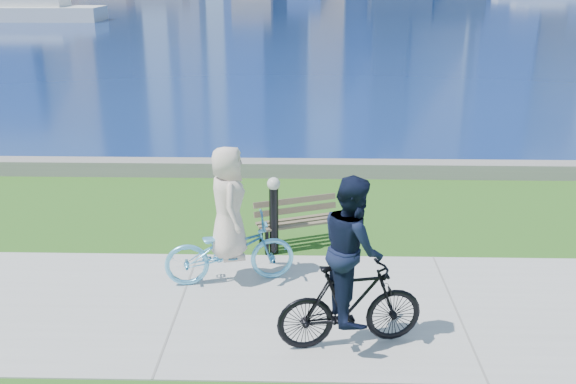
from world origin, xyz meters
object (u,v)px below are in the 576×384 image
object	(u,v)px
cyclist_man	(351,277)
cyclist_woman	(229,233)
bollard_lamp	(274,211)
park_bench	(299,218)

from	to	relation	value
cyclist_man	cyclist_woman	bearing A→B (deg)	33.56
bollard_lamp	cyclist_man	size ratio (longest dim) A/B	0.60
park_bench	cyclist_woman	distance (m)	1.87
bollard_lamp	cyclist_woman	size ratio (longest dim) A/B	0.63
bollard_lamp	cyclist_woman	world-z (taller)	cyclist_woman
park_bench	cyclist_woman	bearing A→B (deg)	-145.59
park_bench	cyclist_man	world-z (taller)	cyclist_man
park_bench	bollard_lamp	world-z (taller)	bollard_lamp
cyclist_woman	cyclist_man	distance (m)	2.46
cyclist_man	bollard_lamp	bearing A→B (deg)	9.88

